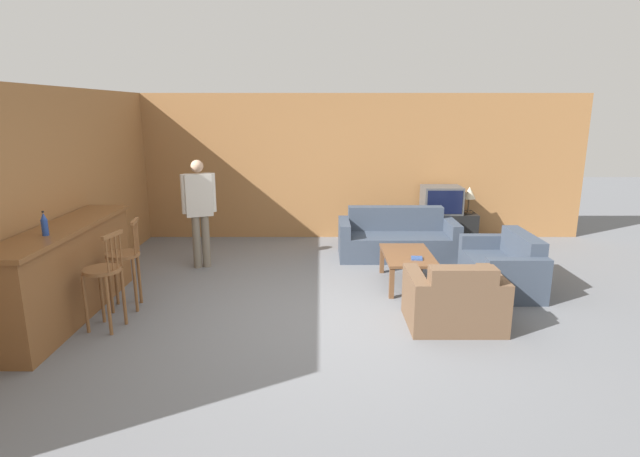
% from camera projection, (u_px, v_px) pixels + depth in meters
% --- Properties ---
extents(ground_plane, '(24.00, 24.00, 0.00)m').
position_uv_depth(ground_plane, '(329.00, 318.00, 5.71)').
color(ground_plane, slate).
extents(wall_back, '(9.40, 0.08, 2.60)m').
position_uv_depth(wall_back, '(326.00, 167.00, 9.04)').
color(wall_back, '#9E6B3D').
rests_on(wall_back, ground_plane).
extents(wall_left, '(0.08, 8.74, 2.60)m').
position_uv_depth(wall_left, '(86.00, 187.00, 6.74)').
color(wall_left, '#9E6B3D').
rests_on(wall_left, ground_plane).
extents(bar_counter, '(0.55, 2.54, 1.07)m').
position_uv_depth(bar_counter, '(69.00, 272.00, 5.65)').
color(bar_counter, brown).
rests_on(bar_counter, ground_plane).
extents(bar_chair_near, '(0.46, 0.46, 1.08)m').
position_uv_depth(bar_chair_near, '(106.00, 277.00, 5.32)').
color(bar_chair_near, brown).
rests_on(bar_chair_near, ground_plane).
extents(bar_chair_mid, '(0.45, 0.45, 1.08)m').
position_uv_depth(bar_chair_mid, '(127.00, 261.00, 5.89)').
color(bar_chair_mid, brown).
rests_on(bar_chair_mid, ground_plane).
extents(couch_far, '(1.86, 0.83, 0.77)m').
position_uv_depth(couch_far, '(399.00, 240.00, 8.03)').
color(couch_far, '#384251').
rests_on(couch_far, ground_plane).
extents(armchair_near, '(1.01, 0.79, 0.75)m').
position_uv_depth(armchair_near, '(456.00, 302.00, 5.45)').
color(armchair_near, brown).
rests_on(armchair_near, ground_plane).
extents(loveseat_right, '(0.76, 1.32, 0.74)m').
position_uv_depth(loveseat_right, '(505.00, 268.00, 6.61)').
color(loveseat_right, '#384251').
rests_on(loveseat_right, ground_plane).
extents(coffee_table, '(0.64, 1.09, 0.43)m').
position_uv_depth(coffee_table, '(409.00, 258.00, 6.71)').
color(coffee_table, brown).
rests_on(coffee_table, ground_plane).
extents(tv_unit, '(1.23, 0.52, 0.54)m').
position_uv_depth(tv_unit, '(442.00, 228.00, 8.87)').
color(tv_unit, black).
rests_on(tv_unit, ground_plane).
extents(tv, '(0.67, 0.52, 0.48)m').
position_uv_depth(tv, '(443.00, 200.00, 8.75)').
color(tv, '#4C4C4C').
rests_on(tv, tv_unit).
extents(bottle, '(0.07, 0.07, 0.26)m').
position_uv_depth(bottle, '(47.00, 224.00, 5.09)').
color(bottle, '#234293').
rests_on(bottle, bar_counter).
extents(book_on_table, '(0.16, 0.17, 0.02)m').
position_uv_depth(book_on_table, '(418.00, 258.00, 6.47)').
color(book_on_table, navy).
rests_on(book_on_table, coffee_table).
extents(table_lamp, '(0.23, 0.23, 0.47)m').
position_uv_depth(table_lamp, '(471.00, 194.00, 8.73)').
color(table_lamp, brown).
rests_on(table_lamp, tv_unit).
extents(person_by_window, '(0.47, 0.28, 1.62)m').
position_uv_depth(person_by_window, '(201.00, 207.00, 7.34)').
color(person_by_window, '#756B5B').
rests_on(person_by_window, ground_plane).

